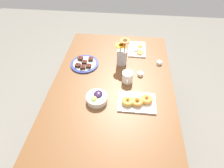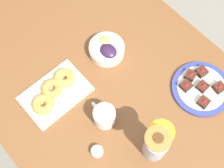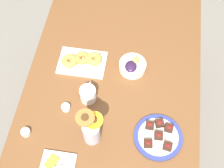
% 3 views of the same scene
% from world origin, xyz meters
% --- Properties ---
extents(ground_plane, '(6.00, 6.00, 0.00)m').
position_xyz_m(ground_plane, '(0.00, 0.00, 0.00)').
color(ground_plane, slate).
extents(dining_table, '(1.60, 1.00, 0.74)m').
position_xyz_m(dining_table, '(0.00, 0.00, 0.65)').
color(dining_table, brown).
rests_on(dining_table, ground_plane).
extents(coffee_mug, '(0.12, 0.09, 0.09)m').
position_xyz_m(coffee_mug, '(-0.09, 0.12, 0.79)').
color(coffee_mug, white).
rests_on(coffee_mug, dining_table).
extents(grape_bowl, '(0.16, 0.16, 0.07)m').
position_xyz_m(grape_bowl, '(0.14, -0.10, 0.77)').
color(grape_bowl, white).
rests_on(grape_bowl, dining_table).
extents(cheese_platter, '(0.26, 0.17, 0.03)m').
position_xyz_m(cheese_platter, '(-0.54, 0.20, 0.75)').
color(cheese_platter, white).
rests_on(cheese_platter, dining_table).
extents(croissant_platter, '(0.19, 0.28, 0.05)m').
position_xyz_m(croissant_platter, '(0.14, 0.20, 0.76)').
color(croissant_platter, white).
rests_on(croissant_platter, dining_table).
extents(jam_cup_honey, '(0.05, 0.05, 0.03)m').
position_xyz_m(jam_cup_honey, '(-0.17, 0.23, 0.76)').
color(jam_cup_honey, white).
rests_on(jam_cup_honey, dining_table).
extents(jam_cup_berry, '(0.05, 0.05, 0.03)m').
position_xyz_m(jam_cup_berry, '(-0.34, 0.41, 0.76)').
color(jam_cup_berry, white).
rests_on(jam_cup_berry, dining_table).
extents(dessert_plate, '(0.26, 0.26, 0.05)m').
position_xyz_m(dessert_plate, '(-0.26, -0.28, 0.75)').
color(dessert_plate, navy).
rests_on(dessert_plate, dining_table).
extents(flower_vase, '(0.10, 0.13, 0.26)m').
position_xyz_m(flower_vase, '(-0.31, 0.06, 0.83)').
color(flower_vase, '#B2B2BC').
rests_on(flower_vase, dining_table).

